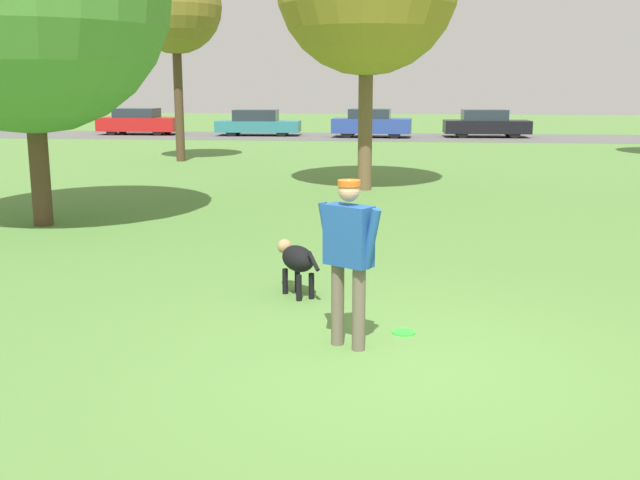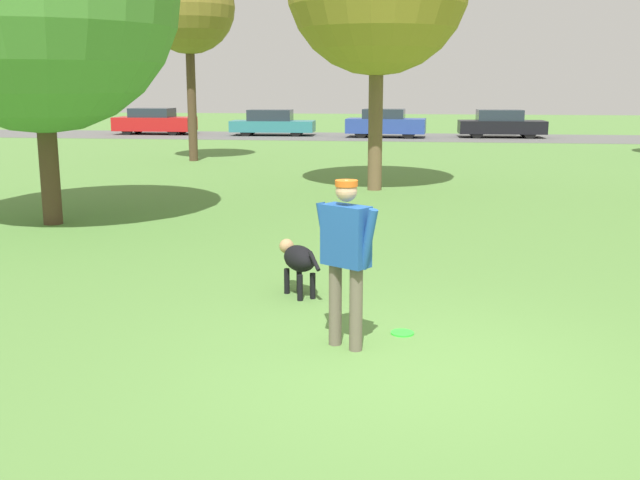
% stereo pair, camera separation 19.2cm
% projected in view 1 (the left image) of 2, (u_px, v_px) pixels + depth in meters
% --- Properties ---
extents(ground_plane, '(120.00, 120.00, 0.00)m').
position_uv_depth(ground_plane, '(400.00, 362.00, 7.05)').
color(ground_plane, '#56843D').
extents(far_road_strip, '(120.00, 6.00, 0.01)m').
position_uv_depth(far_road_strip, '(406.00, 137.00, 36.92)').
color(far_road_strip, '#5B5B59').
rests_on(far_road_strip, ground_plane).
extents(person, '(0.67, 0.47, 1.68)m').
position_uv_depth(person, '(348.00, 249.00, 7.26)').
color(person, '#665B4C').
rests_on(person, ground_plane).
extents(dog, '(0.66, 0.84, 0.66)m').
position_uv_depth(dog, '(296.00, 260.00, 9.19)').
color(dog, black).
rests_on(dog, ground_plane).
extents(frisbee, '(0.24, 0.24, 0.02)m').
position_uv_depth(frisbee, '(403.00, 332.00, 7.87)').
color(frisbee, '#33D838').
rests_on(frisbee, ground_plane).
extents(tree_far_left, '(3.05, 3.05, 6.58)m').
position_uv_depth(tree_far_left, '(175.00, 8.00, 24.46)').
color(tree_far_left, '#4C3826').
rests_on(tree_far_left, ground_plane).
extents(parked_car_red, '(4.07, 1.76, 1.35)m').
position_uv_depth(parked_car_red, '(139.00, 122.00, 38.67)').
color(parked_car_red, red).
rests_on(parked_car_red, ground_plane).
extents(parked_car_teal, '(4.28, 1.84, 1.31)m').
position_uv_depth(parked_car_teal, '(258.00, 123.00, 37.87)').
color(parked_car_teal, teal).
rests_on(parked_car_teal, ground_plane).
extents(parked_car_blue, '(3.89, 1.82, 1.39)m').
position_uv_depth(parked_car_blue, '(371.00, 123.00, 36.60)').
color(parked_car_blue, '#284293').
rests_on(parked_car_blue, ground_plane).
extents(parked_car_black, '(4.20, 1.86, 1.35)m').
position_uv_depth(parked_car_black, '(486.00, 124.00, 36.66)').
color(parked_car_black, black).
rests_on(parked_car_black, ground_plane).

